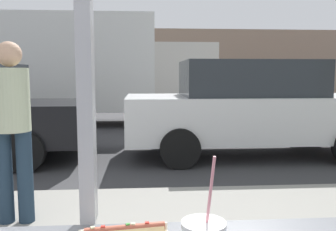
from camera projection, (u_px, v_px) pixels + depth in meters
ground_plane at (136, 132)px, 9.18m from camera, size 60.00×60.00×0.00m
building_facade_far at (139, 65)px, 20.29m from camera, size 28.00×1.20×4.03m
parked_car_white at (251, 108)px, 6.41m from camera, size 4.52×1.92×1.71m
box_truck at (83, 67)px, 10.42m from camera, size 7.29×2.44×3.13m
pedestrian at (12, 121)px, 3.15m from camera, size 0.32×0.32×1.63m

